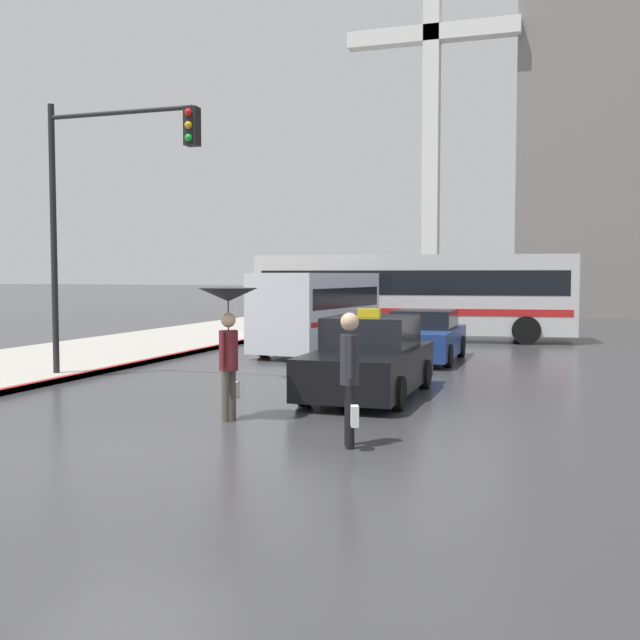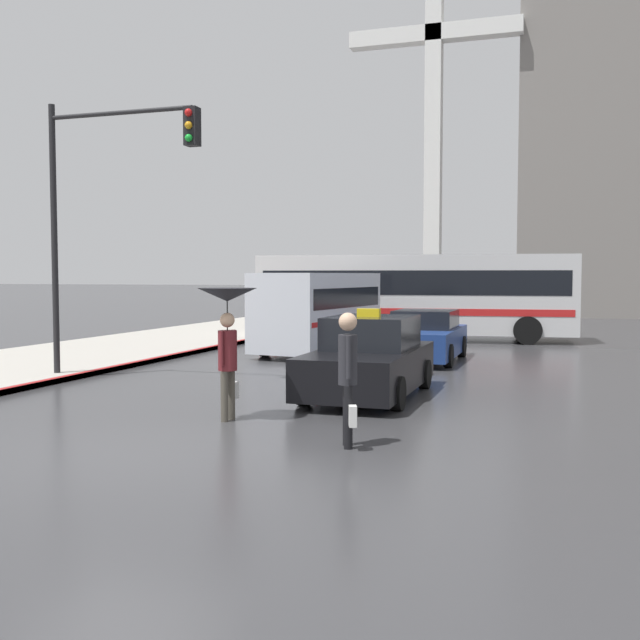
{
  "view_description": "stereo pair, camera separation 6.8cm",
  "coord_description": "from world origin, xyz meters",
  "px_view_note": "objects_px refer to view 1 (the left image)",
  "views": [
    {
      "loc": [
        5.37,
        -8.34,
        2.35
      ],
      "look_at": [
        0.56,
        6.63,
        1.4
      ],
      "focal_mm": 42.0,
      "sensor_mm": 36.0,
      "label": 1
    },
    {
      "loc": [
        5.43,
        -8.32,
        2.35
      ],
      "look_at": [
        0.56,
        6.63,
        1.4
      ],
      "focal_mm": 42.0,
      "sensor_mm": 36.0,
      "label": 2
    }
  ],
  "objects_px": {
    "ambulance_van": "(317,309)",
    "monument_cross": "(432,95)",
    "pedestrian_with_umbrella": "(228,317)",
    "city_bus": "(413,293)",
    "traffic_light": "(106,187)",
    "pedestrian_man": "(350,371)",
    "sedan_red": "(424,337)",
    "taxi": "(370,360)"
  },
  "relations": [
    {
      "from": "monument_cross",
      "to": "taxi",
      "type": "bearing_deg",
      "value": -82.86
    },
    {
      "from": "ambulance_van",
      "to": "pedestrian_with_umbrella",
      "type": "relative_size",
      "value": 2.5
    },
    {
      "from": "sedan_red",
      "to": "traffic_light",
      "type": "relative_size",
      "value": 0.69
    },
    {
      "from": "traffic_light",
      "to": "city_bus",
      "type": "bearing_deg",
      "value": 70.89
    },
    {
      "from": "traffic_light",
      "to": "ambulance_van",
      "type": "bearing_deg",
      "value": 70.18
    },
    {
      "from": "sedan_red",
      "to": "pedestrian_man",
      "type": "distance_m",
      "value": 10.62
    },
    {
      "from": "pedestrian_with_umbrella",
      "to": "traffic_light",
      "type": "bearing_deg",
      "value": 58.67
    },
    {
      "from": "pedestrian_man",
      "to": "traffic_light",
      "type": "bearing_deg",
      "value": -143.7
    },
    {
      "from": "city_bus",
      "to": "traffic_light",
      "type": "xyz_separation_m",
      "value": [
        -4.38,
        -12.63,
        2.55
      ]
    },
    {
      "from": "pedestrian_man",
      "to": "pedestrian_with_umbrella",
      "type": "bearing_deg",
      "value": -137.26
    },
    {
      "from": "city_bus",
      "to": "traffic_light",
      "type": "distance_m",
      "value": 13.61
    },
    {
      "from": "taxi",
      "to": "traffic_light",
      "type": "height_order",
      "value": "traffic_light"
    },
    {
      "from": "traffic_light",
      "to": "pedestrian_with_umbrella",
      "type": "bearing_deg",
      "value": -36.75
    },
    {
      "from": "sedan_red",
      "to": "monument_cross",
      "type": "distance_m",
      "value": 25.4
    },
    {
      "from": "city_bus",
      "to": "taxi",
      "type": "bearing_deg",
      "value": 1.14
    },
    {
      "from": "ambulance_van",
      "to": "monument_cross",
      "type": "xyz_separation_m",
      "value": [
        -0.14,
        21.23,
        11.11
      ]
    },
    {
      "from": "taxi",
      "to": "pedestrian_man",
      "type": "xyz_separation_m",
      "value": [
        0.79,
        -4.3,
        0.36
      ]
    },
    {
      "from": "monument_cross",
      "to": "ambulance_van",
      "type": "bearing_deg",
      "value": -89.63
    },
    {
      "from": "taxi",
      "to": "sedan_red",
      "type": "bearing_deg",
      "value": -89.64
    },
    {
      "from": "ambulance_van",
      "to": "pedestrian_man",
      "type": "height_order",
      "value": "ambulance_van"
    },
    {
      "from": "sedan_red",
      "to": "traffic_light",
      "type": "bearing_deg",
      "value": 45.65
    },
    {
      "from": "taxi",
      "to": "pedestrian_man",
      "type": "relative_size",
      "value": 2.34
    },
    {
      "from": "sedan_red",
      "to": "pedestrian_man",
      "type": "relative_size",
      "value": 2.29
    },
    {
      "from": "taxi",
      "to": "pedestrian_with_umbrella",
      "type": "bearing_deg",
      "value": 63.1
    },
    {
      "from": "city_bus",
      "to": "pedestrian_man",
      "type": "height_order",
      "value": "city_bus"
    },
    {
      "from": "city_bus",
      "to": "pedestrian_with_umbrella",
      "type": "xyz_separation_m",
      "value": [
        0.03,
        -15.93,
        -0.03
      ]
    },
    {
      "from": "ambulance_van",
      "to": "traffic_light",
      "type": "distance_m",
      "value": 8.05
    },
    {
      "from": "pedestrian_with_umbrella",
      "to": "monument_cross",
      "type": "bearing_deg",
      "value": 9.05
    },
    {
      "from": "taxi",
      "to": "pedestrian_man",
      "type": "height_order",
      "value": "pedestrian_man"
    },
    {
      "from": "ambulance_van",
      "to": "pedestrian_man",
      "type": "xyz_separation_m",
      "value": [
        4.23,
        -11.56,
        -0.28
      ]
    },
    {
      "from": "sedan_red",
      "to": "pedestrian_with_umbrella",
      "type": "bearing_deg",
      "value": 80.76
    },
    {
      "from": "sedan_red",
      "to": "traffic_light",
      "type": "height_order",
      "value": "traffic_light"
    },
    {
      "from": "pedestrian_man",
      "to": "taxi",
      "type": "bearing_deg",
      "value": 170.42
    },
    {
      "from": "pedestrian_with_umbrella",
      "to": "pedestrian_man",
      "type": "height_order",
      "value": "pedestrian_with_umbrella"
    },
    {
      "from": "pedestrian_with_umbrella",
      "to": "pedestrian_man",
      "type": "bearing_deg",
      "value": -111.79
    },
    {
      "from": "city_bus",
      "to": "traffic_light",
      "type": "bearing_deg",
      "value": -25.06
    },
    {
      "from": "city_bus",
      "to": "pedestrian_with_umbrella",
      "type": "height_order",
      "value": "city_bus"
    },
    {
      "from": "city_bus",
      "to": "pedestrian_man",
      "type": "bearing_deg",
      "value": 2.0
    },
    {
      "from": "pedestrian_with_umbrella",
      "to": "city_bus",
      "type": "bearing_deg",
      "value": 5.54
    },
    {
      "from": "city_bus",
      "to": "monument_cross",
      "type": "relative_size",
      "value": 0.52
    },
    {
      "from": "ambulance_van",
      "to": "traffic_light",
      "type": "relative_size",
      "value": 0.87
    },
    {
      "from": "city_bus",
      "to": "monument_cross",
      "type": "bearing_deg",
      "value": -178.78
    }
  ]
}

